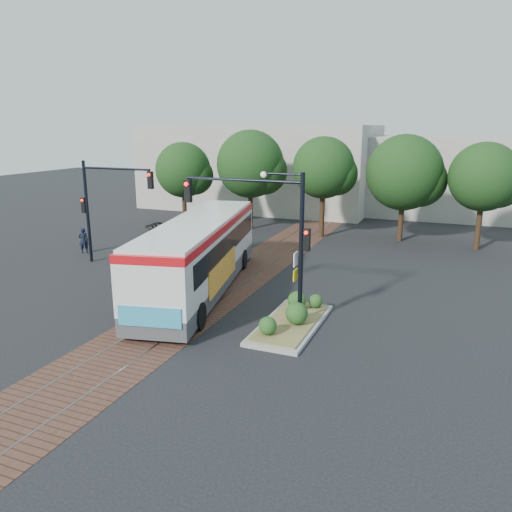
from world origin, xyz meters
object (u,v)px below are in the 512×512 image
(traffic_island, at_px, (292,318))
(signal_pole_left, at_px, (102,199))
(city_bus, at_px, (200,251))
(officer, at_px, (84,240))
(parked_car, at_px, (181,235))
(signal_pole_main, at_px, (272,223))

(traffic_island, bearing_deg, signal_pole_left, 159.64)
(traffic_island, distance_m, signal_pole_left, 14.50)
(city_bus, distance_m, signal_pole_left, 8.11)
(city_bus, distance_m, traffic_island, 6.43)
(officer, bearing_deg, traffic_island, 120.99)
(city_bus, relative_size, parked_car, 2.90)
(signal_pole_main, height_order, parked_car, signal_pole_main)
(signal_pole_left, relative_size, officer, 3.64)
(city_bus, distance_m, parked_car, 10.07)
(signal_pole_main, bearing_deg, city_bus, 151.50)
(signal_pole_main, bearing_deg, officer, 157.42)
(signal_pole_main, bearing_deg, traffic_island, -5.36)
(city_bus, bearing_deg, signal_pole_main, -40.94)
(signal_pole_left, bearing_deg, officer, 152.97)
(city_bus, relative_size, signal_pole_main, 2.26)
(parked_car, bearing_deg, signal_pole_main, -133.74)
(traffic_island, xyz_separation_m, signal_pole_main, (-0.96, 0.09, 3.83))
(signal_pole_left, height_order, parked_car, signal_pole_left)
(parked_car, bearing_deg, signal_pole_left, 165.43)
(signal_pole_main, distance_m, signal_pole_left, 13.14)
(city_bus, bearing_deg, officer, 147.80)
(traffic_island, distance_m, officer, 17.38)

